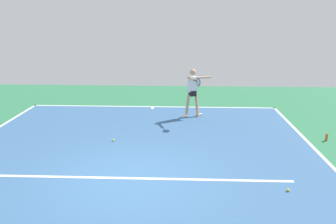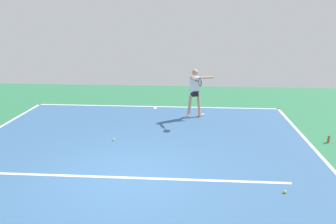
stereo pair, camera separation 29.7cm
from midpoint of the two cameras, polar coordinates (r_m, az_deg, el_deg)
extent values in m
plane|color=#2D754C|center=(8.19, -7.56, -11.03)|extent=(21.87, 21.87, 0.00)
cube|color=#38608E|center=(8.19, -7.56, -11.01)|extent=(10.18, 13.17, 0.00)
cube|color=white|center=(14.27, -3.13, 0.90)|extent=(10.18, 0.10, 0.01)
cube|color=white|center=(8.21, -7.54, -10.94)|extent=(7.64, 0.10, 0.01)
cube|color=white|center=(14.08, -3.20, 0.69)|extent=(0.10, 0.30, 0.01)
cylinder|color=tan|center=(12.87, 4.20, 1.13)|extent=(0.22, 0.34, 0.87)
cube|color=white|center=(13.01, 4.60, -0.47)|extent=(0.26, 0.18, 0.07)
cylinder|color=tan|center=(12.73, 2.61, 0.99)|extent=(0.22, 0.34, 0.87)
cube|color=white|center=(12.79, 2.14, -0.71)|extent=(0.26, 0.18, 0.07)
cube|color=black|center=(12.68, 3.44, 3.15)|extent=(0.30, 0.28, 0.20)
cube|color=white|center=(12.61, 3.47, 4.66)|extent=(0.38, 0.29, 0.56)
sphere|color=tan|center=(12.53, 3.50, 6.69)|extent=(0.23, 0.23, 0.23)
cylinder|color=tan|center=(12.74, 5.37, 5.78)|extent=(0.55, 0.28, 0.08)
cylinder|color=tan|center=(12.25, 3.24, 5.56)|extent=(0.28, 0.55, 0.08)
cylinder|color=black|center=(11.89, 3.94, 5.24)|extent=(0.11, 0.22, 0.03)
torus|color=black|center=(11.67, 4.40, 5.02)|extent=(0.13, 0.28, 0.29)
cylinder|color=silver|center=(11.67, 4.40, 5.02)|extent=(0.09, 0.23, 0.25)
sphere|color=yellow|center=(7.96, 18.46, -12.32)|extent=(0.07, 0.07, 0.07)
sphere|color=#C6E53D|center=(10.53, -9.94, -4.68)|extent=(0.07, 0.07, 0.07)
cylinder|color=#D84C1E|center=(11.39, 24.37, -3.88)|extent=(0.07, 0.07, 0.22)
camera|label=1|loc=(0.15, -90.83, -0.24)|focal=36.36mm
camera|label=2|loc=(0.15, 89.17, 0.24)|focal=36.36mm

